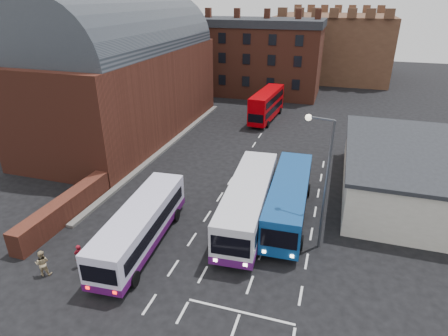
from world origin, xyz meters
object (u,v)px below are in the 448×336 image
(pedestrian_beige, at_px, (42,263))
(pedestrian_red, at_px, (80,256))
(bus_white_outbound, at_px, (141,224))
(bus_white_inbound, at_px, (248,200))
(bus_blue, at_px, (289,197))
(bus_red_double, at_px, (267,105))
(street_lamp, at_px, (323,173))

(pedestrian_beige, bearing_deg, pedestrian_red, -165.71)
(bus_white_outbound, xyz_separation_m, bus_white_inbound, (6.21, 4.95, 0.21))
(bus_white_outbound, distance_m, bus_blue, 11.04)
(bus_white_inbound, bearing_deg, bus_white_outbound, 34.82)
(pedestrian_beige, bearing_deg, bus_blue, -164.44)
(bus_red_double, xyz_separation_m, pedestrian_red, (-5.04, -33.72, -1.29))
(pedestrian_red, bearing_deg, street_lamp, 164.22)
(bus_red_double, bearing_deg, bus_white_outbound, 89.81)
(bus_blue, relative_size, bus_red_double, 1.15)
(bus_red_double, bearing_deg, bus_blue, 109.61)
(bus_white_outbound, xyz_separation_m, pedestrian_beige, (-4.33, -4.51, -0.86))
(bus_blue, bearing_deg, pedestrian_beige, 37.01)
(bus_white_inbound, bearing_deg, bus_blue, -156.34)
(bus_red_double, relative_size, street_lamp, 1.10)
(bus_blue, xyz_separation_m, pedestrian_beige, (-13.33, -10.91, -0.97))
(bus_blue, distance_m, pedestrian_red, 15.12)
(bus_white_inbound, distance_m, bus_red_double, 25.86)
(bus_white_outbound, relative_size, bus_white_inbound, 0.89)
(street_lamp, height_order, pedestrian_red, street_lamp)
(bus_red_double, height_order, street_lamp, street_lamp)
(bus_white_inbound, bearing_deg, bus_red_double, -85.24)
(bus_white_outbound, bearing_deg, pedestrian_beige, -138.02)
(bus_blue, bearing_deg, bus_red_double, -76.98)
(pedestrian_red, xyz_separation_m, pedestrian_beige, (-1.69, -1.32, 0.05))
(pedestrian_red, bearing_deg, bus_white_inbound, -178.88)
(bus_red_double, distance_m, street_lamp, 28.64)
(street_lamp, height_order, pedestrian_beige, street_lamp)
(street_lamp, relative_size, pedestrian_red, 5.60)
(pedestrian_red, bearing_deg, pedestrian_beige, -3.47)
(bus_blue, distance_m, street_lamp, 5.21)
(bus_white_outbound, bearing_deg, bus_white_inbound, 34.33)
(street_lamp, bearing_deg, pedestrian_red, -154.28)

